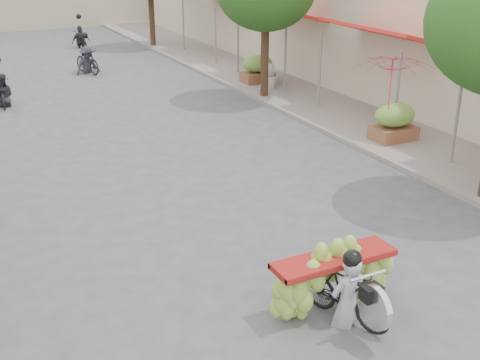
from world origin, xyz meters
name	(u,v)px	position (x,y,z in m)	size (l,w,h in m)	color
sidewalk_right	(288,86)	(7.00, 15.00, 0.06)	(4.00, 60.00, 0.12)	gray
shophouse_row_right	(415,3)	(11.99, 14.00, 3.00)	(9.77, 40.00, 6.00)	beige
produce_crate_mid	(395,119)	(6.20, 8.00, 0.71)	(1.20, 0.88, 1.16)	brown
produce_crate_far	(258,67)	(6.20, 16.00, 0.71)	(1.20, 0.88, 1.16)	brown
banana_motorbike	(342,276)	(0.04, 1.89, 0.70)	(2.20, 1.79, 2.07)	black
market_umbrella	(395,54)	(5.82, 7.81, 2.56)	(2.22, 2.22, 1.92)	red
pedestrian	(269,63)	(6.12, 14.97, 1.03)	(0.91, 0.55, 1.83)	silver
bg_motorbike_a	(1,84)	(-3.04, 17.10, 0.76)	(0.83, 1.55, 1.95)	black
bg_motorbike_b	(86,54)	(0.79, 21.03, 0.83)	(1.17, 1.87, 1.95)	black
bg_motorbike_c	(80,32)	(1.99, 27.44, 0.83)	(1.01, 1.51, 1.95)	black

